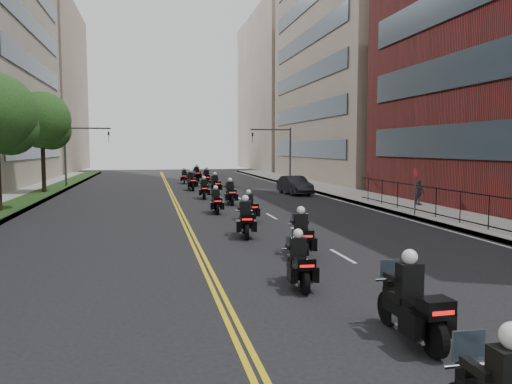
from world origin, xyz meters
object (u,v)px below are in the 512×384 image
Objects in this scene: motorcycle_8 at (204,190)px; motorcycle_6 at (216,202)px; motorcycle_7 at (230,194)px; motorcycle_12 at (184,177)px; motorcycle_1 at (413,306)px; motorcycle_11 at (206,179)px; motorcycle_4 at (245,220)px; motorcycle_13 at (197,174)px; pedestrian_c at (419,193)px; motorcycle_3 at (301,237)px; motorcycle_10 at (191,182)px; motorcycle_9 at (215,185)px; motorcycle_2 at (299,264)px; parked_sedan at (295,185)px; motorcycle_5 at (249,208)px.

motorcycle_6 is at bearing -88.20° from motorcycle_8.
motorcycle_8 is (-1.26, 4.03, -0.03)m from motorcycle_7.
motorcycle_7 is at bearing -81.04° from motorcycle_12.
motorcycle_11 reaches higher than motorcycle_1.
motorcycle_4 reaches higher than motorcycle_12.
pedestrian_c is (10.97, -27.23, 0.18)m from motorcycle_13.
motorcycle_12 is (-1.34, 42.87, -0.04)m from motorcycle_1.
motorcycle_11 reaches higher than pedestrian_c.
motorcycle_3 is at bearing -94.19° from motorcycle_13.
motorcycle_11 is at bearing 60.60° from motorcycle_10.
motorcycle_7 is 0.93× the size of motorcycle_11.
motorcycle_10 reaches higher than motorcycle_6.
motorcycle_13 is at bearing 14.50° from pedestrian_c.
motorcycle_7 is at bearing -95.29° from motorcycle_9.
motorcycle_2 is 0.84× the size of motorcycle_11.
motorcycle_13 reaches higher than motorcycle_8.
motorcycle_12 is 15.69m from parked_sedan.
motorcycle_1 is 1.12× the size of motorcycle_6.
motorcycle_11 reaches higher than parked_sedan.
motorcycle_4 is (-0.97, 11.53, -0.01)m from motorcycle_1.
pedestrian_c is (11.07, 11.69, 0.25)m from motorcycle_3.
motorcycle_13 is 18.32m from parked_sedan.
motorcycle_13 reaches higher than motorcycle_10.
motorcycle_9 reaches higher than motorcycle_6.
motorcycle_10 is at bearing 100.61° from motorcycle_3.
motorcycle_13 is (0.28, 46.48, 0.04)m from motorcycle_1.
motorcycle_12 is at bearing 97.44° from motorcycle_4.
motorcycle_6 is at bearing 104.25° from motorcycle_3.
motorcycle_4 reaches higher than motorcycle_3.
motorcycle_13 reaches higher than motorcycle_7.
motorcycle_9 is (0.33, 31.13, -0.01)m from motorcycle_1.
motorcycle_11 is at bearing 86.06° from motorcycle_8.
motorcycle_2 is 0.89× the size of motorcycle_7.
pedestrian_c is (12.22, 7.72, 0.24)m from motorcycle_4.
motorcycle_1 reaches higher than motorcycle_6.
parked_sedan is (7.66, -13.69, 0.07)m from motorcycle_12.
motorcycle_6 is 12.60m from parked_sedan.
pedestrian_c reaches higher than motorcycle_2.
motorcycle_3 is 15.68m from motorcycle_7.
motorcycle_13 is at bearing 88.40° from motorcycle_1.
motorcycle_3 is 0.91× the size of motorcycle_13.
motorcycle_9 is 0.93× the size of motorcycle_13.
motorcycle_11 reaches higher than motorcycle_5.
motorcycle_12 is (-0.03, 8.31, -0.06)m from motorcycle_10.
motorcycle_8 is 0.50× the size of parked_sedan.
motorcycle_5 is at bearing 99.07° from pedestrian_c.
motorcycle_3 is 0.98× the size of motorcycle_4.
pedestrian_c is (10.80, -19.34, 0.19)m from motorcycle_11.
motorcycle_4 is 23.03m from motorcycle_10.
motorcycle_2 is 42.54m from motorcycle_13.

